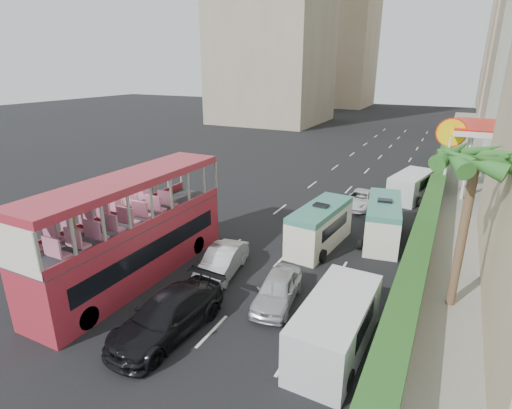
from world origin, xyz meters
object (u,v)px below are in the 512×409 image
Objects in this scene: van_asset at (360,207)px; shell_station at (496,160)px; panel_van_far at (411,186)px; minibus_near at (320,226)px; double_decker_bus at (133,229)px; panel_van_near at (336,326)px; car_black at (169,333)px; car_silver_lane_b at (277,303)px; palm_tree at (462,235)px; minibus_far at (383,221)px; car_silver_lane_a at (222,274)px.

van_asset is 0.53× the size of shell_station.
minibus_near is at bearing -95.60° from panel_van_far.
double_decker_bus is 28.02m from shell_station.
double_decker_bus is 2.14× the size of panel_van_near.
double_decker_bus is at bearing 176.58° from panel_van_near.
car_black is 6.39m from panel_van_near.
double_decker_bus is 10.30m from panel_van_near.
shell_station is at bearing 55.18° from double_decker_bus.
car_silver_lane_b is 23.93m from shell_station.
panel_van_far is at bearing 71.49° from car_silver_lane_b.
panel_van_near is 0.64× the size of shell_station.
shell_station is (2.20, 19.00, -0.63)m from palm_tree.
minibus_near is at bearing 154.07° from palm_tree.
minibus_near is (2.70, 10.20, 1.20)m from car_black.
minibus_far is at bearing 69.67° from car_black.
double_decker_bus is 2.60× the size of van_asset.
palm_tree is at bearing -65.37° from panel_van_far.
car_black is at bearing -144.75° from palm_tree.
car_silver_lane_a is at bearing -100.40° from panel_van_far.
panel_van_far is (0.25, 19.69, -0.02)m from panel_van_near.
car_silver_lane_a is 0.78× the size of car_black.
car_black is (0.54, -4.87, 0.00)m from car_silver_lane_a.
car_black is 12.29m from palm_tree.
minibus_far is at bearing 93.09° from panel_van_near.
panel_van_near is at bearing -126.73° from palm_tree.
panel_van_far is (3.55, 11.42, -0.19)m from minibus_near.
car_silver_lane_a is 18.10m from panel_van_far.
car_silver_lane_b is 0.92× the size of van_asset.
panel_van_far is 0.63× the size of shell_station.
car_black is 1.06× the size of panel_van_far.
car_black reaches higher than van_asset.
palm_tree reaches higher than car_black.
minibus_near is at bearing 49.91° from car_silver_lane_a.
panel_van_near is (10.15, -0.89, -1.50)m from double_decker_bus.
shell_station reaches higher than van_asset.
palm_tree reaches higher than panel_van_far.
minibus_far is at bearing 44.49° from minibus_near.
panel_van_near is at bearing 21.88° from car_black.
car_silver_lane_b is 0.77× the size of panel_van_far.
double_decker_bus is 13.98m from minibus_far.
van_asset is (3.27, 17.98, 0.00)m from car_black.
car_silver_lane_b is 3.75m from panel_van_near.
double_decker_bus is 7.57m from car_silver_lane_b.
car_silver_lane_b is at bearing 150.43° from panel_van_near.
van_asset is at bearing -117.61° from panel_van_far.
double_decker_bus is 10.15m from minibus_near.
double_decker_bus is 2.19× the size of panel_van_far.
minibus_near is (6.84, 7.38, -1.33)m from double_decker_bus.
palm_tree is at bearing -96.60° from shell_station.
minibus_near is 8.04m from palm_tree.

